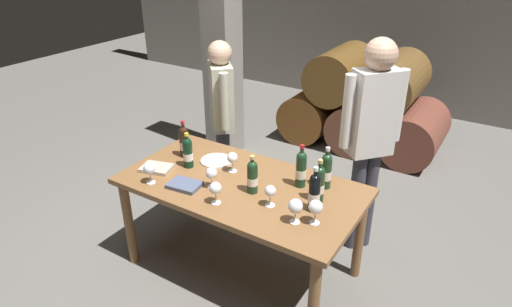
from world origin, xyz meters
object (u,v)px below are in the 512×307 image
at_px(dining_table, 241,195).
at_px(wine_glass_5, 270,192).
at_px(leather_ledger, 157,168).
at_px(serving_plate, 216,161).
at_px(wine_bottle_0, 301,169).
at_px(wine_glass_0, 316,207).
at_px(wine_glass_2, 149,169).
at_px(wine_bottle_1, 184,141).
at_px(wine_bottle_2, 319,183).
at_px(wine_bottle_3, 326,170).
at_px(taster_seated_left, 222,111).
at_px(sommelier_presenting, 371,130).
at_px(wine_glass_3, 232,158).
at_px(tasting_notebook, 185,185).
at_px(wine_glass_4, 295,207).
at_px(wine_bottle_6, 252,176).
at_px(wine_glass_1, 216,189).
at_px(wine_bottle_4, 188,152).
at_px(wine_bottle_5, 314,192).
at_px(wine_glass_6, 211,174).

relative_size(dining_table, wine_glass_5, 11.39).
bearing_deg(leather_ledger, serving_plate, 33.01).
bearing_deg(wine_bottle_0, wine_glass_0, -51.85).
relative_size(wine_glass_2, serving_plate, 0.65).
distance_m(wine_bottle_1, wine_bottle_2, 1.15).
bearing_deg(wine_bottle_1, leather_ledger, -97.54).
distance_m(wine_bottle_3, serving_plate, 0.88).
bearing_deg(taster_seated_left, wine_bottle_3, -20.64).
height_order(wine_glass_5, sommelier_presenting, sommelier_presenting).
bearing_deg(wine_glass_3, wine_glass_0, -18.64).
height_order(wine_bottle_0, wine_bottle_3, wine_bottle_0).
height_order(wine_glass_3, serving_plate, wine_glass_3).
relative_size(wine_bottle_3, serving_plate, 1.28).
bearing_deg(dining_table, serving_plate, 153.28).
xyz_separation_m(wine_glass_5, leather_ledger, (-0.95, -0.03, -0.09)).
bearing_deg(tasting_notebook, wine_bottle_3, 24.91).
relative_size(wine_bottle_1, wine_glass_3, 1.92).
height_order(wine_bottle_3, taster_seated_left, taster_seated_left).
relative_size(wine_bottle_1, wine_glass_4, 1.82).
bearing_deg(wine_bottle_6, wine_bottle_3, 39.01).
height_order(wine_bottle_0, sommelier_presenting, sommelier_presenting).
distance_m(wine_bottle_2, wine_glass_1, 0.67).
xyz_separation_m(serving_plate, sommelier_presenting, (0.99, 0.58, 0.28)).
distance_m(wine_bottle_0, wine_glass_0, 0.44).
xyz_separation_m(wine_bottle_0, wine_bottle_2, (0.18, -0.11, -0.00)).
xyz_separation_m(dining_table, wine_glass_3, (-0.15, 0.11, 0.20)).
distance_m(wine_bottle_6, wine_glass_5, 0.20).
distance_m(serving_plate, taster_seated_left, 0.66).
relative_size(tasting_notebook, sommelier_presenting, 0.13).
bearing_deg(wine_bottle_6, wine_glass_1, -117.61).
bearing_deg(wine_bottle_4, wine_glass_3, 19.70).
xyz_separation_m(wine_bottle_5, sommelier_presenting, (0.08, 0.78, 0.15)).
relative_size(wine_bottle_0, wine_glass_4, 1.92).
distance_m(wine_bottle_5, wine_glass_1, 0.63).
xyz_separation_m(wine_glass_1, taster_seated_left, (-0.68, 1.01, 0.05)).
bearing_deg(wine_bottle_6, wine_bottle_1, 167.22).
distance_m(dining_table, wine_glass_4, 0.61).
bearing_deg(wine_glass_1, wine_bottle_6, 62.39).
bearing_deg(sommelier_presenting, wine_bottle_4, -146.14).
bearing_deg(wine_glass_1, wine_glass_3, 110.25).
bearing_deg(wine_glass_6, tasting_notebook, -150.50).
height_order(wine_bottle_2, wine_bottle_4, wine_bottle_2).
relative_size(wine_bottle_5, wine_glass_2, 1.99).
xyz_separation_m(wine_bottle_1, tasting_notebook, (0.30, -0.36, -0.12)).
bearing_deg(wine_bottle_6, taster_seated_left, 136.38).
bearing_deg(wine_bottle_6, wine_bottle_4, 175.44).
distance_m(wine_bottle_5, wine_glass_2, 1.15).
bearing_deg(wine_glass_1, wine_bottle_2, 34.65).
bearing_deg(wine_bottle_1, wine_glass_1, -33.99).
height_order(wine_glass_3, wine_glass_5, wine_glass_3).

